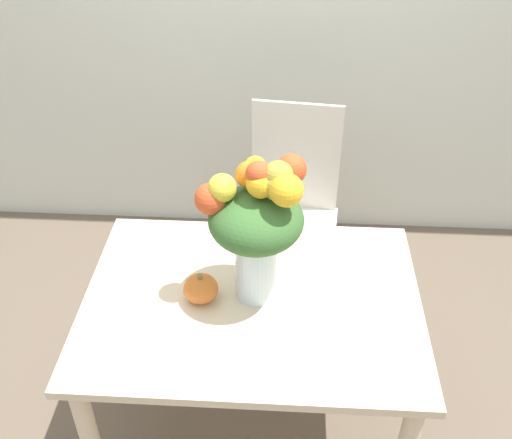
{
  "coord_description": "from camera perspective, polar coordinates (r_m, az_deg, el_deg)",
  "views": [
    {
      "loc": [
        0.1,
        -1.42,
        2.11
      ],
      "look_at": [
        0.01,
        0.03,
        1.03
      ],
      "focal_mm": 42.0,
      "sensor_mm": 36.0,
      "label": 1
    }
  ],
  "objects": [
    {
      "name": "flower_vase",
      "position": [
        1.8,
        0.11,
        -0.09
      ],
      "size": [
        0.33,
        0.29,
        0.51
      ],
      "color": "silver",
      "rests_on": "dining_table"
    },
    {
      "name": "dining_table",
      "position": [
        2.06,
        -0.37,
        -9.78
      ],
      "size": [
        1.1,
        0.81,
        0.73
      ],
      "color": "beige",
      "rests_on": "ground_plane"
    },
    {
      "name": "pumpkin",
      "position": [
        1.96,
        -5.28,
        -6.55
      ],
      "size": [
        0.11,
        0.11,
        0.1
      ],
      "color": "orange",
      "rests_on": "dining_table"
    },
    {
      "name": "ground_plane",
      "position": [
        2.54,
        -0.32,
        -19.36
      ],
      "size": [
        12.0,
        12.0,
        0.0
      ],
      "primitive_type": "plane",
      "color": "brown"
    },
    {
      "name": "dining_chair_near_window",
      "position": [
        2.73,
        3.34,
        0.7
      ],
      "size": [
        0.46,
        0.46,
        0.99
      ],
      "rotation": [
        0.0,
        0.0,
        -0.11
      ],
      "color": "silver",
      "rests_on": "ground_plane"
    }
  ]
}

